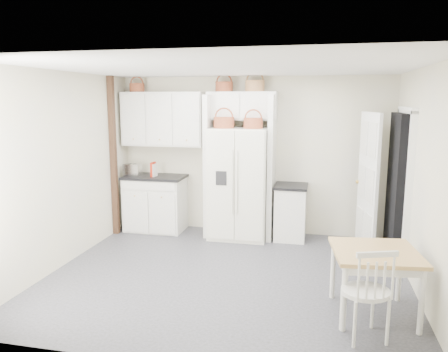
# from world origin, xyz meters

# --- Properties ---
(floor) EXTENTS (4.50, 4.50, 0.00)m
(floor) POSITION_xyz_m (0.00, 0.00, 0.00)
(floor) COLOR #2D2E2E
(floor) RESTS_ON ground
(ceiling) EXTENTS (4.50, 4.50, 0.00)m
(ceiling) POSITION_xyz_m (0.00, 0.00, 2.60)
(ceiling) COLOR white
(ceiling) RESTS_ON wall_back
(wall_back) EXTENTS (4.50, 0.00, 4.50)m
(wall_back) POSITION_xyz_m (0.00, 2.00, 1.30)
(wall_back) COLOR beige
(wall_back) RESTS_ON floor
(wall_left) EXTENTS (0.00, 4.00, 4.00)m
(wall_left) POSITION_xyz_m (-2.25, 0.00, 1.30)
(wall_left) COLOR beige
(wall_left) RESTS_ON floor
(wall_right) EXTENTS (0.00, 4.00, 4.00)m
(wall_right) POSITION_xyz_m (2.25, 0.00, 1.30)
(wall_right) COLOR beige
(wall_right) RESTS_ON floor
(refrigerator) EXTENTS (0.92, 0.74, 1.78)m
(refrigerator) POSITION_xyz_m (-0.15, 1.63, 0.89)
(refrigerator) COLOR silver
(refrigerator) RESTS_ON floor
(base_cab_left) EXTENTS (0.98, 0.62, 0.91)m
(base_cab_left) POSITION_xyz_m (-1.62, 1.70, 0.45)
(base_cab_left) COLOR silver
(base_cab_left) RESTS_ON floor
(base_cab_right) EXTENTS (0.48, 0.58, 0.85)m
(base_cab_right) POSITION_xyz_m (0.68, 1.70, 0.42)
(base_cab_right) COLOR silver
(base_cab_right) RESTS_ON floor
(dining_table) EXTENTS (0.94, 0.94, 0.70)m
(dining_table) POSITION_xyz_m (1.70, -0.68, 0.35)
(dining_table) COLOR #A78547
(dining_table) RESTS_ON floor
(windsor_chair) EXTENTS (0.56, 0.54, 0.93)m
(windsor_chair) POSITION_xyz_m (1.57, -1.17, 0.46)
(windsor_chair) COLOR silver
(windsor_chair) RESTS_ON floor
(counter_left) EXTENTS (1.02, 0.66, 0.04)m
(counter_left) POSITION_xyz_m (-1.62, 1.70, 0.93)
(counter_left) COLOR black
(counter_left) RESTS_ON base_cab_left
(counter_right) EXTENTS (0.52, 0.62, 0.04)m
(counter_right) POSITION_xyz_m (0.68, 1.70, 0.87)
(counter_right) COLOR black
(counter_right) RESTS_ON base_cab_right
(toaster) EXTENTS (0.29, 0.18, 0.20)m
(toaster) POSITION_xyz_m (-2.01, 1.66, 1.05)
(toaster) COLOR silver
(toaster) RESTS_ON counter_left
(cookbook_red) EXTENTS (0.05, 0.16, 0.24)m
(cookbook_red) POSITION_xyz_m (-1.62, 1.62, 1.07)
(cookbook_red) COLOR #9E1D0B
(cookbook_red) RESTS_ON counter_left
(cookbook_cream) EXTENTS (0.05, 0.14, 0.21)m
(cookbook_cream) POSITION_xyz_m (-1.60, 1.62, 1.05)
(cookbook_cream) COLOR beige
(cookbook_cream) RESTS_ON counter_left
(basket_upper_a) EXTENTS (0.26, 0.26, 0.14)m
(basket_upper_a) POSITION_xyz_m (-1.96, 1.83, 2.42)
(basket_upper_a) COLOR brown
(basket_upper_a) RESTS_ON upper_cabinet
(basket_bridge_a) EXTENTS (0.28, 0.28, 0.16)m
(basket_bridge_a) POSITION_xyz_m (-0.45, 1.83, 2.43)
(basket_bridge_a) COLOR brown
(basket_bridge_a) RESTS_ON bridge_cabinet
(basket_bridge_b) EXTENTS (0.31, 0.31, 0.18)m
(basket_bridge_b) POSITION_xyz_m (0.05, 1.83, 2.44)
(basket_bridge_b) COLOR brown
(basket_bridge_b) RESTS_ON bridge_cabinet
(basket_fridge_a) EXTENTS (0.32, 0.32, 0.17)m
(basket_fridge_a) POSITION_xyz_m (-0.38, 1.53, 1.87)
(basket_fridge_a) COLOR brown
(basket_fridge_a) RESTS_ON refrigerator
(basket_fridge_b) EXTENTS (0.30, 0.30, 0.16)m
(basket_fridge_b) POSITION_xyz_m (0.08, 1.53, 1.86)
(basket_fridge_b) COLOR brown
(basket_fridge_b) RESTS_ON refrigerator
(upper_cabinet) EXTENTS (1.40, 0.34, 0.90)m
(upper_cabinet) POSITION_xyz_m (-1.50, 1.83, 1.90)
(upper_cabinet) COLOR silver
(upper_cabinet) RESTS_ON wall_back
(bridge_cabinet) EXTENTS (1.12, 0.34, 0.45)m
(bridge_cabinet) POSITION_xyz_m (-0.15, 1.83, 2.12)
(bridge_cabinet) COLOR silver
(bridge_cabinet) RESTS_ON wall_back
(fridge_panel_left) EXTENTS (0.08, 0.60, 2.30)m
(fridge_panel_left) POSITION_xyz_m (-0.66, 1.70, 1.15)
(fridge_panel_left) COLOR silver
(fridge_panel_left) RESTS_ON floor
(fridge_panel_right) EXTENTS (0.08, 0.60, 2.30)m
(fridge_panel_right) POSITION_xyz_m (0.36, 1.70, 1.15)
(fridge_panel_right) COLOR silver
(fridge_panel_right) RESTS_ON floor
(trim_post) EXTENTS (0.09, 0.09, 2.60)m
(trim_post) POSITION_xyz_m (-2.20, 1.35, 1.30)
(trim_post) COLOR #3D2215
(trim_post) RESTS_ON floor
(doorway_void) EXTENTS (0.18, 0.85, 2.05)m
(doorway_void) POSITION_xyz_m (2.16, 1.00, 1.02)
(doorway_void) COLOR black
(doorway_void) RESTS_ON floor
(door_slab) EXTENTS (0.21, 0.79, 2.05)m
(door_slab) POSITION_xyz_m (1.80, 1.33, 1.02)
(door_slab) COLOR white
(door_slab) RESTS_ON floor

